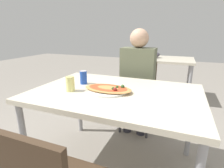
{
  "coord_description": "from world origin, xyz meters",
  "views": [
    {
      "loc": [
        0.48,
        -1.3,
        1.23
      ],
      "look_at": [
        -0.03,
        -0.01,
        0.81
      ],
      "focal_mm": 28.0,
      "sensor_mm": 36.0,
      "label": 1
    }
  ],
  "objects": [
    {
      "name": "pizza_main",
      "position": [
        -0.06,
        -0.03,
        0.77
      ],
      "size": [
        0.42,
        0.33,
        0.06
      ],
      "color": "white",
      "rests_on": "dining_table"
    },
    {
      "name": "dining_table",
      "position": [
        0.0,
        0.0,
        0.69
      ],
      "size": [
        1.38,
        0.95,
        0.75
      ],
      "color": "beige",
      "rests_on": "ground_plane"
    },
    {
      "name": "chair_far_seated",
      "position": [
        0.02,
        0.8,
        0.5
      ],
      "size": [
        0.4,
        0.4,
        0.87
      ],
      "rotation": [
        0.0,
        0.0,
        3.14
      ],
      "color": "#3F2D1E",
      "rests_on": "ground_plane"
    },
    {
      "name": "person_seated",
      "position": [
        0.02,
        0.69,
        0.75
      ],
      "size": [
        0.39,
        0.24,
        1.27
      ],
      "rotation": [
        0.0,
        0.0,
        3.14
      ],
      "color": "#2D2D38",
      "rests_on": "ground_plane"
    },
    {
      "name": "background_table",
      "position": [
        0.12,
        2.12,
        0.69
      ],
      "size": [
        1.1,
        0.8,
        0.87
      ],
      "color": "beige",
      "rests_on": "ground_plane"
    },
    {
      "name": "drink_glass",
      "position": [
        -0.35,
        -0.13,
        0.81
      ],
      "size": [
        0.07,
        0.07,
        0.12
      ],
      "color": "#E0DB7F",
      "rests_on": "dining_table"
    },
    {
      "name": "soda_can",
      "position": [
        -0.36,
        0.09,
        0.81
      ],
      "size": [
        0.07,
        0.07,
        0.12
      ],
      "color": "#1E47B2",
      "rests_on": "dining_table"
    },
    {
      "name": "ground_plane",
      "position": [
        0.0,
        0.0,
        0.0
      ],
      "size": [
        14.0,
        14.0,
        0.0
      ],
      "primitive_type": "plane",
      "color": "gray"
    }
  ]
}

